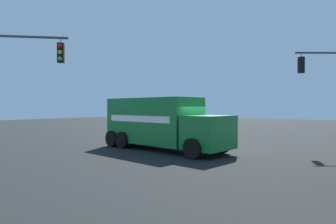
# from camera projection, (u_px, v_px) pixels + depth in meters

# --- Properties ---
(ground_plane) EXTENTS (100.00, 100.00, 0.00)m
(ground_plane) POSITION_uv_depth(u_px,v_px,m) (204.00, 154.00, 15.64)
(ground_plane) COLOR black
(delivery_truck) EXTENTS (8.28, 3.87, 3.00)m
(delivery_truck) POSITION_uv_depth(u_px,v_px,m) (161.00, 123.00, 17.14)
(delivery_truck) COLOR #146B2D
(delivery_truck) RESTS_ON ground
(traffic_light_secondary) EXTENTS (3.49, 3.28, 5.94)m
(traffic_light_secondary) POSITION_uv_depth(u_px,v_px,m) (0.00, 73.00, 13.87)
(traffic_light_secondary) COLOR #38383D
(traffic_light_secondary) RESTS_ON sidewalk_corner_far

